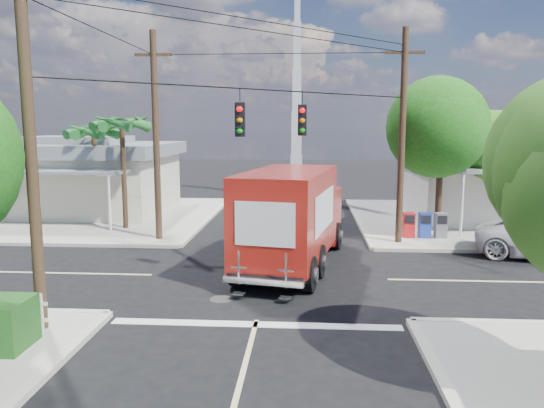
{
  "coord_description": "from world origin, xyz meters",
  "views": [
    {
      "loc": [
        1.3,
        -17.27,
        5.1
      ],
      "look_at": [
        0.0,
        2.0,
        2.2
      ],
      "focal_mm": 35.0,
      "sensor_mm": 36.0,
      "label": 1
    }
  ],
  "objects": [
    {
      "name": "ground",
      "position": [
        0.0,
        0.0,
        0.0
      ],
      "size": [
        120.0,
        120.0,
        0.0
      ],
      "primitive_type": "plane",
      "color": "black",
      "rests_on": "ground"
    },
    {
      "name": "sidewalk_ne",
      "position": [
        10.88,
        10.88,
        0.07
      ],
      "size": [
        14.12,
        14.12,
        0.14
      ],
      "color": "#ACA79C",
      "rests_on": "ground"
    },
    {
      "name": "sidewalk_nw",
      "position": [
        -10.88,
        10.88,
        0.07
      ],
      "size": [
        14.12,
        14.12,
        0.14
      ],
      "color": "#ACA79C",
      "rests_on": "ground"
    },
    {
      "name": "road_markings",
      "position": [
        0.0,
        -1.47,
        0.01
      ],
      "size": [
        32.0,
        32.0,
        0.01
      ],
      "color": "beige",
      "rests_on": "ground"
    },
    {
      "name": "building_ne",
      "position": [
        12.5,
        11.97,
        2.32
      ],
      "size": [
        11.8,
        10.2,
        4.5
      ],
      "color": "silver",
      "rests_on": "sidewalk_ne"
    },
    {
      "name": "building_nw",
      "position": [
        -12.0,
        12.46,
        2.22
      ],
      "size": [
        10.8,
        10.2,
        4.3
      ],
      "color": "beige",
      "rests_on": "sidewalk_nw"
    },
    {
      "name": "radio_tower",
      "position": [
        0.5,
        20.0,
        5.64
      ],
      "size": [
        0.8,
        0.8,
        17.0
      ],
      "color": "silver",
      "rests_on": "ground"
    },
    {
      "name": "tree_ne_front",
      "position": [
        7.21,
        6.76,
        4.77
      ],
      "size": [
        4.21,
        4.14,
        6.66
      ],
      "color": "#422D1C",
      "rests_on": "sidewalk_ne"
    },
    {
      "name": "tree_ne_back",
      "position": [
        9.81,
        8.96,
        4.19
      ],
      "size": [
        3.77,
        3.66,
        5.82
      ],
      "color": "#422D1C",
      "rests_on": "sidewalk_ne"
    },
    {
      "name": "palm_nw_front",
      "position": [
        -7.5,
        7.5,
        5.04
      ],
      "size": [
        3.01,
        3.08,
        5.59
      ],
      "color": "#422D1C",
      "rests_on": "sidewalk_nw"
    },
    {
      "name": "palm_nw_back",
      "position": [
        -9.5,
        9.0,
        4.67
      ],
      "size": [
        3.01,
        3.08,
        5.19
      ],
      "color": "#422D1C",
      "rests_on": "sidewalk_nw"
    },
    {
      "name": "utility_poles",
      "position": [
        -1.58,
        1.6,
        4.67
      ],
      "size": [
        12.0,
        10.68,
        9.0
      ],
      "color": "#473321",
      "rests_on": "ground"
    },
    {
      "name": "vending_boxes",
      "position": [
        6.5,
        6.2,
        0.69
      ],
      "size": [
        1.9,
        0.5,
        1.1
      ],
      "color": "red",
      "rests_on": "sidewalk_ne"
    },
    {
      "name": "delivery_truck",
      "position": [
        0.78,
        1.46,
        1.8
      ],
      "size": [
        3.95,
        8.5,
        3.55
      ],
      "color": "black",
      "rests_on": "ground"
    }
  ]
}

